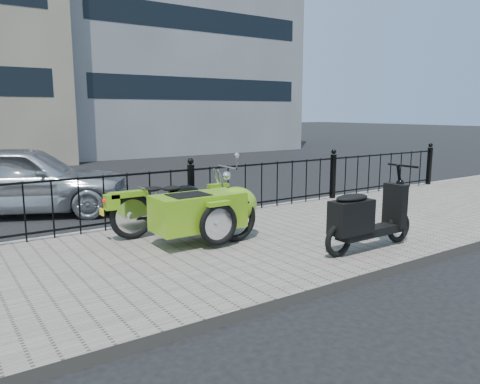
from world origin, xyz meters
TOP-DOWN VIEW (x-y plane):
  - ground at (0.00, 0.00)m, footprint 120.00×120.00m
  - sidewalk at (0.00, -0.50)m, footprint 30.00×3.80m
  - curb at (0.00, 1.44)m, footprint 30.00×0.10m
  - iron_fence at (0.00, 1.30)m, footprint 14.11×0.11m
  - building_grey at (7.00, 16.99)m, footprint 12.00×8.01m
  - motorcycle_sidecar at (-0.50, -0.02)m, footprint 2.28×1.48m
  - scooter at (1.02, -1.75)m, footprint 1.69×0.49m
  - spare_tire at (-0.18, -0.40)m, footprint 0.67×0.11m
  - sedan_car at (-2.29, 3.95)m, footprint 4.36×3.14m

SIDE VIEW (x-z plane):
  - ground at x=0.00m, z-range 0.00..0.00m
  - sidewalk at x=0.00m, z-range 0.00..0.12m
  - curb at x=0.00m, z-range 0.00..0.12m
  - spare_tire at x=-0.18m, z-range 0.12..0.79m
  - scooter at x=1.02m, z-range -0.01..1.14m
  - iron_fence at x=0.00m, z-range 0.05..1.12m
  - motorcycle_sidecar at x=-0.50m, z-range 0.10..1.09m
  - sedan_car at x=-2.29m, z-range 0.00..1.38m
  - building_grey at x=7.00m, z-range 0.00..15.00m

